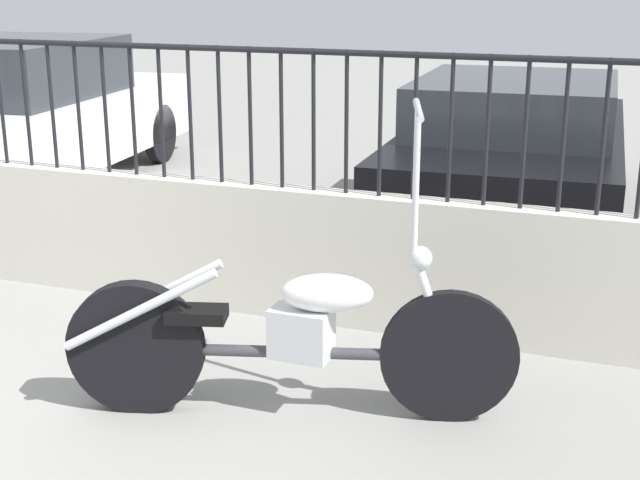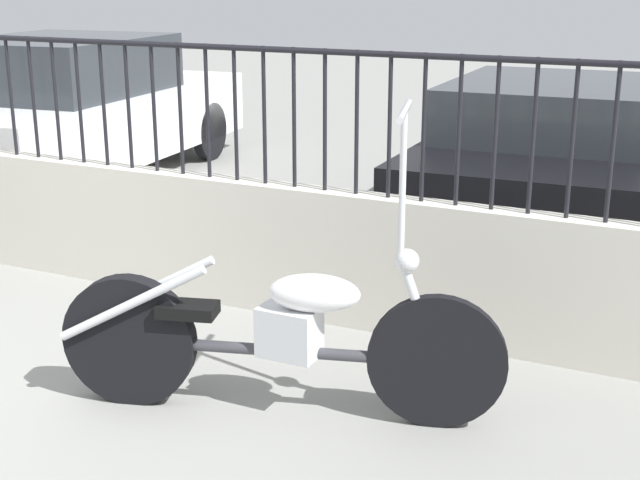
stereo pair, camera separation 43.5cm
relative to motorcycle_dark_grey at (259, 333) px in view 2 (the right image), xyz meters
name	(u,v)px [view 2 (the right image)]	position (x,y,z in m)	size (l,w,h in m)	color
low_wall	(124,225)	(-1.74, 1.22, -0.01)	(10.39, 0.18, 0.81)	beige
fence_railing	(114,83)	(-1.74, 1.22, 0.95)	(10.39, 0.04, 0.82)	black
motorcycle_dark_grey	(259,333)	(0.00, 0.00, 0.00)	(2.07, 0.80, 1.49)	black
car_white	(72,109)	(-4.17, 3.54, 0.30)	(2.27, 4.30, 1.43)	black
car_black	(553,151)	(0.53, 3.91, 0.22)	(1.88, 4.02, 1.21)	black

